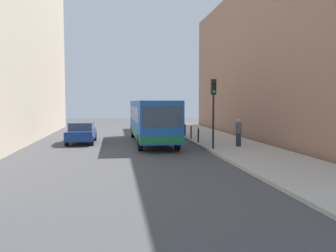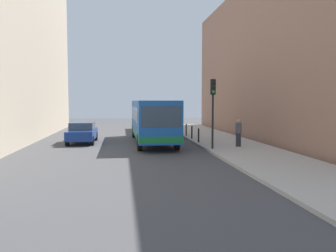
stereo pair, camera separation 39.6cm
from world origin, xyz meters
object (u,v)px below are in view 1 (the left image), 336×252
traffic_light (213,101)px  bus (152,119)px  car_beside_bus (82,132)px  bollard_near (198,135)px  bollard_mid (191,132)px  bollard_far (185,130)px  pedestrian_near_signal (239,133)px

traffic_light → bus: bearing=123.5°
bus → car_beside_bus: 5.04m
car_beside_bus → bollard_near: car_beside_bus is taller
bus → traffic_light: 5.91m
bollard_mid → bollard_far: (0.00, 2.34, 0.00)m
traffic_light → bollard_near: (-0.10, 3.33, -2.38)m
traffic_light → pedestrian_near_signal: bearing=23.6°
bus → bollard_near: bus is taller
bollard_near → bus: bearing=154.3°
car_beside_bus → bollard_mid: size_ratio=4.65×
traffic_light → bollard_mid: traffic_light is taller
bus → bollard_mid: size_ratio=11.62×
traffic_light → bollard_far: (-0.10, 8.02, -2.38)m
bollard_near → bollard_mid: bearing=90.0°
car_beside_bus → pedestrian_near_signal: 10.93m
bollard_mid → bollard_far: size_ratio=1.00×
bollard_near → car_beside_bus: bearing=166.6°
car_beside_bus → traffic_light: bearing=147.6°
car_beside_bus → bollard_near: 8.24m
traffic_light → pedestrian_near_signal: traffic_light is taller
bollard_mid → traffic_light: bearing=-89.0°
car_beside_bus → traffic_light: traffic_light is taller
bus → bollard_far: bearing=-134.4°
bollard_near → pedestrian_near_signal: pedestrian_near_signal is taller
bollard_far → pedestrian_near_signal: 7.48m
bollard_near → pedestrian_near_signal: (1.97, -2.52, 0.38)m
bollard_near → traffic_light: bearing=-88.3°
bus → bollard_far: (3.08, 3.20, -1.10)m
car_beside_bus → bollard_mid: car_beside_bus is taller
traffic_light → bollard_far: traffic_light is taller
traffic_light → bollard_mid: 6.15m
traffic_light → pedestrian_near_signal: 2.86m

